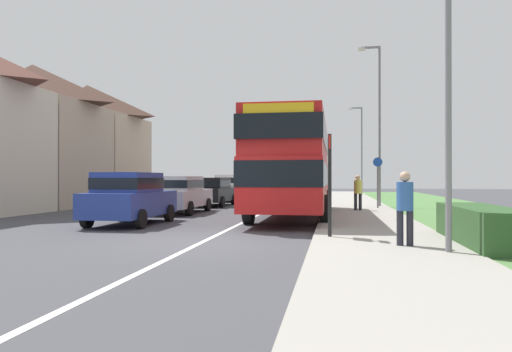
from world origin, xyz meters
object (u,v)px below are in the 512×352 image
Objects in this scene: street_lamp_far at (360,145)px; parked_car_blue at (130,196)px; pedestrian_walking_away at (358,191)px; bus_stop_sign at (330,178)px; street_lamp_near at (442,55)px; pedestrian_at_stop at (405,205)px; double_decker_bus at (293,162)px; street_lamp_mid at (378,116)px; cycle_route_sign at (378,180)px; parked_car_silver at (180,193)px; parked_car_white at (231,187)px; parked_car_black at (212,190)px.

parked_car_blue is at bearing -108.63° from street_lamp_far.
pedestrian_walking_away is 0.64× the size of bus_stop_sign.
street_lamp_far is at bearing 86.56° from pedestrian_walking_away.
street_lamp_near reaches higher than bus_stop_sign.
street_lamp_near is 0.89× the size of street_lamp_far.
street_lamp_far is at bearing 71.37° from parked_car_blue.
street_lamp_near is at bearing -43.50° from bus_stop_sign.
pedestrian_walking_away is (-0.42, 10.97, 0.00)m from pedestrian_at_stop.
street_lamp_far is at bearing 80.52° from double_decker_bus.
parked_car_blue is 13.85m from street_lamp_mid.
street_lamp_far is (1.18, 19.56, 3.35)m from pedestrian_walking_away.
street_lamp_near is 0.81× the size of street_lamp_mid.
cycle_route_sign is (0.59, 12.82, 0.45)m from pedestrian_at_stop.
street_lamp_mid is at bearing 89.46° from street_lamp_near.
double_decker_bus is at bearing -16.38° from parked_car_silver.
pedestrian_walking_away is 2.15m from cycle_route_sign.
street_lamp_far is (8.83, 26.18, 3.39)m from parked_car_blue.
parked_car_white is 2.57× the size of pedestrian_at_stop.
double_decker_bus is 2.40× the size of parked_car_white.
parked_car_black is 1.82× the size of cycle_route_sign.
street_lamp_near is at bearing -30.38° from parked_car_blue.
parked_car_blue is 10.57m from parked_car_black.
cycle_route_sign is at bearing 44.36° from parked_car_blue.
parked_car_white is (-0.15, 10.93, 0.06)m from parked_car_silver.
street_lamp_far is (3.76, 22.54, 2.18)m from double_decker_bus.
double_decker_bus reaches higher than cycle_route_sign.
parked_car_black is 0.61× the size of street_lamp_far.
bus_stop_sign is at bearing -94.54° from street_lamp_far.
double_decker_bus reaches higher than bus_stop_sign.
double_decker_bus is at bearing 110.66° from pedestrian_at_stop.
pedestrian_at_stop is 12.84m from cycle_route_sign.
street_lamp_far reaches higher than parked_car_white.
parked_car_silver is 0.66× the size of street_lamp_near.
street_lamp_far is (0.75, 30.53, 3.35)m from pedestrian_at_stop.
parked_car_blue is 27.84m from street_lamp_far.
pedestrian_at_stop is 14.86m from street_lamp_mid.
bus_stop_sign reaches higher than parked_car_blue.
parked_car_blue is 1.54× the size of bus_stop_sign.
pedestrian_at_stop is at bearing -49.49° from parked_car_silver.
parked_car_blue reaches higher than pedestrian_at_stop.
double_decker_bus is 1.25× the size of street_lamp_mid.
parked_car_white is 22.03m from pedestrian_at_stop.
cycle_route_sign is at bearing -40.66° from parked_car_white.
pedestrian_walking_away is at bearing 83.27° from bus_stop_sign.
cycle_route_sign is at bearing 53.30° from double_decker_bus.
street_lamp_near reaches higher than cycle_route_sign.
pedestrian_walking_away is at bearing 40.90° from parked_car_blue.
street_lamp_far is (0.16, 17.71, 2.90)m from cycle_route_sign.
street_lamp_far is at bearing 89.92° from street_lamp_mid.
street_lamp_mid is (8.83, 4.88, 3.79)m from parked_car_silver.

